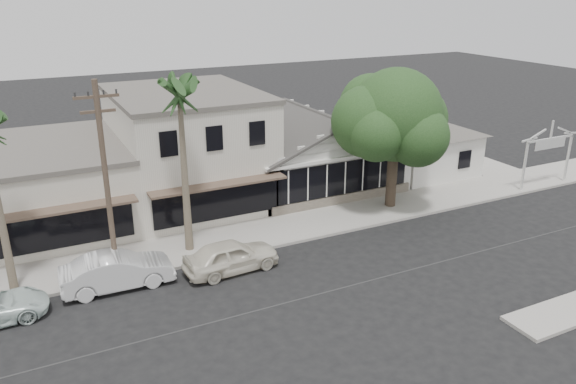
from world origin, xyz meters
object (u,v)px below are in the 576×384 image
shade_tree (392,117)px  car_0 (231,256)px  car_1 (117,271)px  arch_sign (550,141)px  utility_pole (106,179)px

shade_tree → car_0: bearing=-162.9°
car_1 → arch_sign: bearing=-86.9°
car_1 → shade_tree: bearing=-79.3°
car_1 → car_0: bearing=-97.7°
car_0 → shade_tree: 12.71m
arch_sign → car_1: 27.60m
arch_sign → utility_pole: utility_pole is taller
arch_sign → shade_tree: 11.57m
utility_pole → shade_tree: bearing=6.8°
arch_sign → car_0: size_ratio=0.93×
car_0 → shade_tree: shade_tree is taller
arch_sign → car_1: arch_sign is taller
car_1 → shade_tree: size_ratio=0.58×
utility_pole → shade_tree: 16.34m
car_0 → arch_sign: bearing=-89.4°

